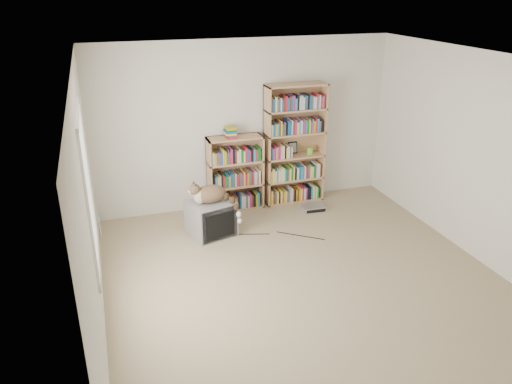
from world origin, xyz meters
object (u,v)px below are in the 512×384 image
object	(u,v)px
bookcase_short	(235,176)
bookcase_tall	(294,147)
cat	(214,197)
crt_tv	(211,218)
dvd_player	(312,208)

from	to	relation	value
bookcase_short	bookcase_tall	bearing A→B (deg)	0.00
cat	bookcase_tall	world-z (taller)	bookcase_tall
crt_tv	bookcase_short	bearing A→B (deg)	38.14
crt_tv	bookcase_tall	world-z (taller)	bookcase_tall
cat	dvd_player	distance (m)	1.73
crt_tv	cat	world-z (taller)	cat
crt_tv	cat	size ratio (longest dim) A/B	1.04
crt_tv	bookcase_short	xyz separation A→B (m)	(0.56, 0.75, 0.27)
crt_tv	dvd_player	bearing A→B (deg)	-5.36
bookcase_tall	bookcase_short	size ratio (longest dim) A/B	1.63
crt_tv	bookcase_tall	xyz separation A→B (m)	(1.51, 0.75, 0.63)
crt_tv	cat	xyz separation A→B (m)	(0.04, -0.07, 0.34)
crt_tv	bookcase_tall	size ratio (longest dim) A/B	0.37
cat	dvd_player	size ratio (longest dim) A/B	1.87
bookcase_short	dvd_player	xyz separation A→B (m)	(1.08, -0.47, -0.48)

